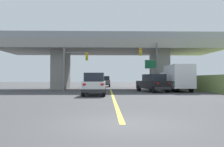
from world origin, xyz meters
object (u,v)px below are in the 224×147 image
object	(u,v)px
sedan_oncoming	(105,81)
highway_sign	(151,67)
suv_crossing	(153,83)
traffic_signal_nearside	(151,61)
traffic_signal_farside	(72,63)
suv_lead	(95,84)
box_truck	(177,78)

from	to	relation	value
sedan_oncoming	highway_sign	bearing A→B (deg)	-61.65
suv_crossing	traffic_signal_nearside	bearing A→B (deg)	63.62
sedan_oncoming	traffic_signal_farside	xyz separation A→B (m)	(-3.94, -14.84, 2.46)
suv_lead	traffic_signal_nearside	xyz separation A→B (m)	(6.76, 7.46, 2.79)
suv_lead	highway_sign	distance (m)	12.41
suv_crossing	traffic_signal_farside	xyz separation A→B (m)	(-9.55, 2.16, 2.46)
suv_crossing	traffic_signal_farside	bearing A→B (deg)	148.91
suv_lead	traffic_signal_farside	distance (m)	8.03
sedan_oncoming	traffic_signal_nearside	world-z (taller)	traffic_signal_nearside
highway_sign	sedan_oncoming	bearing A→B (deg)	118.35
traffic_signal_nearside	box_truck	bearing A→B (deg)	-32.05
traffic_signal_farside	highway_sign	distance (m)	10.77
traffic_signal_nearside	highway_sign	distance (m)	2.56
suv_crossing	traffic_signal_nearside	world-z (taller)	traffic_signal_nearside
suv_lead	highway_sign	size ratio (longest dim) A/B	1.11
suv_lead	traffic_signal_farside	xyz separation A→B (m)	(-3.17, 6.95, 2.46)
suv_crossing	box_truck	distance (m)	3.26
box_truck	traffic_signal_farside	bearing A→B (deg)	174.70
suv_crossing	highway_sign	xyz separation A→B (m)	(0.81, 5.10, 2.13)
box_truck	traffic_signal_farside	size ratio (longest dim) A/B	1.20
box_truck	sedan_oncoming	bearing A→B (deg)	118.42
highway_sign	traffic_signal_farside	bearing A→B (deg)	-164.15
traffic_signal_nearside	highway_sign	size ratio (longest dim) A/B	1.43
sedan_oncoming	highway_sign	size ratio (longest dim) A/B	1.08
suv_crossing	box_truck	xyz separation A→B (m)	(3.05, 0.99, 0.61)
suv_crossing	traffic_signal_farside	distance (m)	10.09
suv_lead	traffic_signal_nearside	bearing A→B (deg)	47.83
box_truck	traffic_signal_nearside	xyz separation A→B (m)	(-2.67, 1.67, 2.19)
sedan_oncoming	suv_crossing	bearing A→B (deg)	-71.73
suv_lead	box_truck	world-z (taller)	box_truck
highway_sign	suv_lead	bearing A→B (deg)	-126.01
suv_crossing	sedan_oncoming	size ratio (longest dim) A/B	1.09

